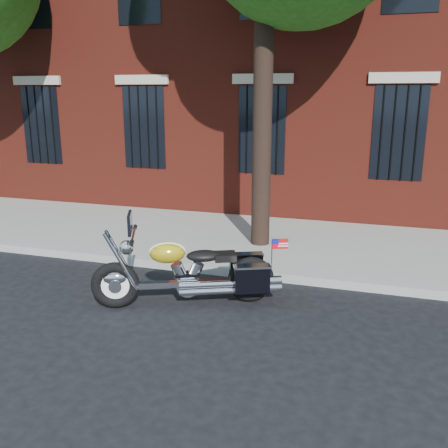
% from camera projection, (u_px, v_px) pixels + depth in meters
% --- Properties ---
extents(ground, '(120.00, 120.00, 0.00)m').
position_uv_depth(ground, '(183.00, 304.00, 7.43)').
color(ground, black).
rests_on(ground, ground).
extents(curb, '(40.00, 0.16, 0.15)m').
position_uv_depth(curb, '(212.00, 269.00, 8.68)').
color(curb, gray).
rests_on(curb, ground).
extents(sidewalk, '(40.00, 3.60, 0.15)m').
position_uv_depth(sidewalk, '(241.00, 240.00, 10.42)').
color(sidewalk, gray).
rests_on(sidewalk, ground).
extents(motorcycle, '(2.73, 1.48, 1.42)m').
position_uv_depth(motorcycle, '(194.00, 274.00, 7.31)').
color(motorcycle, black).
rests_on(motorcycle, ground).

